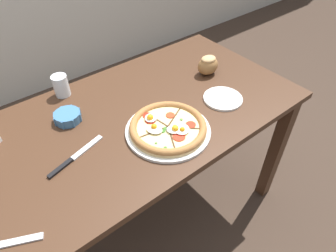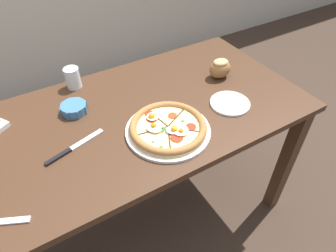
% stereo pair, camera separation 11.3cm
% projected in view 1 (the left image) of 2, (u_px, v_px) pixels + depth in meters
% --- Properties ---
extents(ground_plane, '(12.00, 12.00, 0.00)m').
position_uv_depth(ground_plane, '(136.00, 220.00, 1.70)').
color(ground_plane, '#3D2D23').
extents(dining_table, '(1.54, 0.75, 0.75)m').
position_uv_depth(dining_table, '(125.00, 139.00, 1.27)').
color(dining_table, '#422819').
rests_on(dining_table, ground_plane).
extents(pizza, '(0.33, 0.33, 0.05)m').
position_uv_depth(pizza, '(168.00, 128.00, 1.13)').
color(pizza, white).
rests_on(pizza, dining_table).
extents(ramekin_bowl, '(0.11, 0.11, 0.04)m').
position_uv_depth(ramekin_bowl, '(68.00, 117.00, 1.18)').
color(ramekin_bowl, teal).
rests_on(ramekin_bowl, dining_table).
extents(bread_piece_near, '(0.11, 0.09, 0.09)m').
position_uv_depth(bread_piece_near, '(208.00, 65.00, 1.42)').
color(bread_piece_near, olive).
rests_on(bread_piece_near, dining_table).
extents(knife_main, '(0.24, 0.08, 0.01)m').
position_uv_depth(knife_main, '(76.00, 156.00, 1.05)').
color(knife_main, silver).
rests_on(knife_main, dining_table).
extents(water_glass, '(0.07, 0.07, 0.10)m').
position_uv_depth(water_glass, '(61.00, 87.00, 1.30)').
color(water_glass, white).
rests_on(water_glass, dining_table).
extents(side_saucer, '(0.17, 0.17, 0.01)m').
position_uv_depth(side_saucer, '(223.00, 99.00, 1.30)').
color(side_saucer, white).
rests_on(side_saucer, dining_table).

